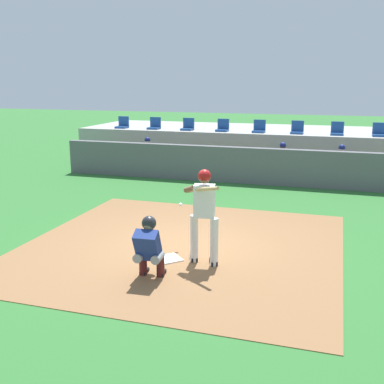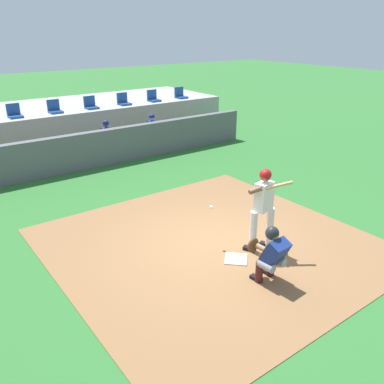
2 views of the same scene
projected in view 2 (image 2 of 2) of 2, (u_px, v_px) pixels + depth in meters
The scene contains 16 objects.
ground_plane at pixel (211, 244), 8.78m from camera, with size 80.00×80.00×0.00m, color #2D6B2D.
dirt_infield at pixel (211, 244), 8.78m from camera, with size 6.40×6.40×0.01m, color olive.
home_plate at pixel (236, 259), 8.18m from camera, with size 0.44×0.44×0.02m, color white.
batter_at_plate at pixel (263, 205), 8.18m from camera, with size 0.78×0.66×1.80m.
catcher_crouched at pixel (270, 252), 7.28m from camera, with size 0.50×2.06×1.13m.
dugout_wall at pixel (88, 150), 13.39m from camera, with size 13.00×0.30×1.20m, color #59595E.
dugout_bench at pixel (78, 154), 14.28m from camera, with size 11.80×0.44×0.45m, color olive.
dugout_player_1 at pixel (108, 138), 14.63m from camera, with size 0.49×0.70×1.30m.
dugout_player_2 at pixel (154, 130), 15.70m from camera, with size 0.49×0.70×1.30m.
stands_platform at pixel (45, 124), 16.63m from camera, with size 15.00×4.40×1.40m, color #9E9E99.
stadium_seat_3 at pixel (15, 114), 14.39m from camera, with size 0.46×0.46×0.48m.
stadium_seat_4 at pixel (55, 109), 15.18m from camera, with size 0.46×0.46×0.48m.
stadium_seat_5 at pixel (91, 105), 15.98m from camera, with size 0.46×0.46×0.48m.
stadium_seat_6 at pixel (124, 101), 16.78m from camera, with size 0.46×0.46×0.48m.
stadium_seat_7 at pixel (153, 98), 17.58m from camera, with size 0.46×0.46×0.48m.
stadium_seat_8 at pixel (180, 95), 18.37m from camera, with size 0.46×0.46×0.48m.
Camera 2 is at (-4.92, -5.94, 4.36)m, focal length 37.82 mm.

